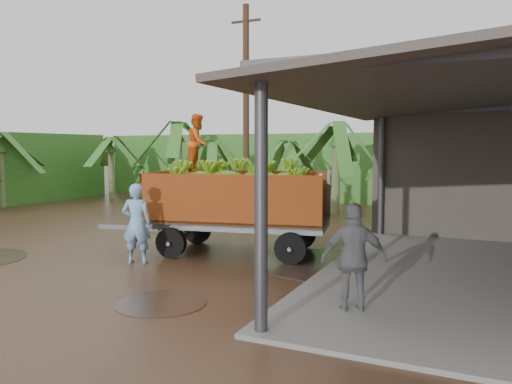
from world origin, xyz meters
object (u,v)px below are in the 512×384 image
banana_trailer (238,200)px  man_grey (354,259)px  man_blue (137,223)px  utility_pole (246,113)px

banana_trailer → man_grey: (4.05, -3.67, -0.47)m
man_grey → banana_trailer: bearing=-66.6°
banana_trailer → man_blue: (-1.72, -2.15, -0.44)m
banana_trailer → utility_pole: utility_pole is taller
banana_trailer → utility_pole: bearing=102.4°
banana_trailer → man_grey: bearing=-53.6°
man_blue → man_grey: 5.96m
man_blue → utility_pole: bearing=-104.6°
man_blue → utility_pole: 8.24m
banana_trailer → man_blue: size_ratio=3.37×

